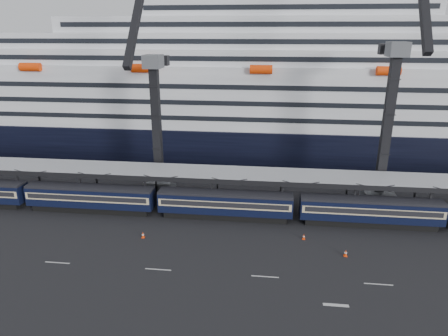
{
  "coord_description": "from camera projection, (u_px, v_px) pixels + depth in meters",
  "views": [
    {
      "loc": [
        -2.16,
        -41.56,
        25.55
      ],
      "look_at": [
        -8.15,
        10.0,
        7.52
      ],
      "focal_mm": 32.0,
      "sensor_mm": 36.0,
      "label": 1
    }
  ],
  "objects": [
    {
      "name": "lane_markings",
      "position": [
        363.0,
        290.0,
        41.35
      ],
      "size": [
        111.0,
        4.27,
        0.02
      ],
      "color": "beige",
      "rests_on": "ground"
    },
    {
      "name": "cruise_ship",
      "position": [
        276.0,
        94.0,
        86.37
      ],
      "size": [
        214.09,
        28.84,
        34.0
      ],
      "color": "black",
      "rests_on": "ground"
    },
    {
      "name": "crane_dark_mid",
      "position": [
        389.0,
        119.0,
        57.63
      ],
      "size": [
        4.5,
        18.24,
        39.64
      ],
      "color": "#52545A",
      "rests_on": "ground"
    },
    {
      "name": "canopy",
      "position": [
        282.0,
        176.0,
        58.56
      ],
      "size": [
        130.0,
        6.25,
        5.53
      ],
      "color": "#9EA0A6",
      "rests_on": "ground"
    },
    {
      "name": "ground",
      "position": [
        283.0,
        258.0,
        47.15
      ],
      "size": [
        260.0,
        260.0,
        0.0
      ],
      "primitive_type": "plane",
      "color": "black",
      "rests_on": "ground"
    },
    {
      "name": "train",
      "position": [
        249.0,
        204.0,
        56.32
      ],
      "size": [
        133.05,
        3.0,
        4.05
      ],
      "color": "black",
      "rests_on": "ground"
    },
    {
      "name": "traffic_cone_e",
      "position": [
        346.0,
        253.0,
        47.44
      ],
      "size": [
        0.43,
        0.43,
        0.86
      ],
      "color": "#FF3C08",
      "rests_on": "ground"
    },
    {
      "name": "crane_dark_near",
      "position": [
        156.0,
        121.0,
        62.86
      ],
      "size": [
        4.5,
        17.75,
        35.08
      ],
      "color": "#52545A",
      "rests_on": "ground"
    },
    {
      "name": "traffic_cone_c",
      "position": [
        143.0,
        235.0,
        51.67
      ],
      "size": [
        0.41,
        0.41,
        0.83
      ],
      "color": "#FF3C08",
      "rests_on": "ground"
    },
    {
      "name": "traffic_cone_d",
      "position": [
        304.0,
        237.0,
        51.3
      ],
      "size": [
        0.37,
        0.37,
        0.75
      ],
      "color": "#FF3C08",
      "rests_on": "ground"
    }
  ]
}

